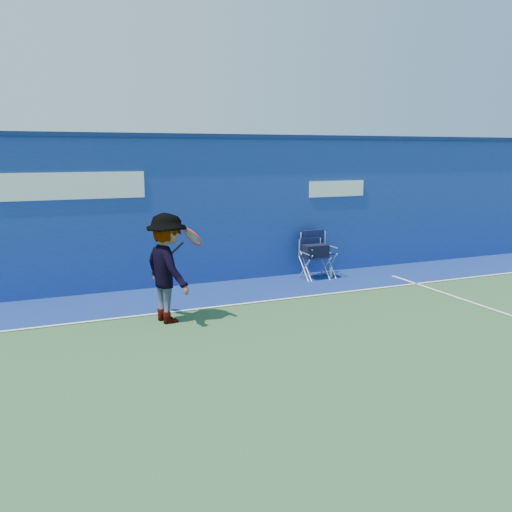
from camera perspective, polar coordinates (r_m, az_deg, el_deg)
name	(u,v)px	position (r m, az deg, el deg)	size (l,w,h in m)	color
ground	(292,375)	(6.87, 3.86, -12.44)	(80.00, 80.00, 0.00)	#2E542D
stadium_wall	(179,210)	(11.26, -8.06, 4.84)	(24.00, 0.50, 3.08)	navy
out_of_bounds_strip	(197,296)	(10.50, -6.27, -4.16)	(24.00, 1.80, 0.01)	navy
court_lines	(272,358)	(7.37, 1.73, -10.67)	(24.00, 12.00, 0.01)	white
directors_chair_left	(318,262)	(11.93, 6.53, -0.68)	(0.61, 0.56, 1.02)	silver
directors_chair_right	(315,262)	(11.79, 6.18, -0.68)	(0.52, 0.47, 0.87)	silver
water_bottle	(331,272)	(12.03, 7.87, -1.69)	(0.07, 0.07, 0.23)	silver
tennis_player	(168,268)	(8.80, -9.28, -1.26)	(1.01, 1.26, 1.77)	#EA4738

